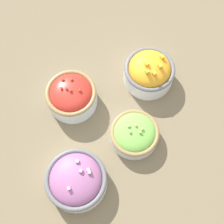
{
  "coord_description": "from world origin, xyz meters",
  "views": [
    {
      "loc": [
        0.31,
        -0.0,
        0.8
      ],
      "look_at": [
        0.0,
        0.0,
        0.03
      ],
      "focal_mm": 50.0,
      "sensor_mm": 36.0,
      "label": 1
    }
  ],
  "objects": [
    {
      "name": "bowl_cherry_tomatoes",
      "position": [
        -0.05,
        -0.11,
        0.04
      ],
      "size": [
        0.14,
        0.14,
        0.08
      ],
      "color": "silver",
      "rests_on": "ground_plane"
    },
    {
      "name": "ground_plane",
      "position": [
        0.0,
        0.0,
        0.0
      ],
      "size": [
        3.0,
        3.0,
        0.0
      ],
      "primitive_type": "plane",
      "color": "#75664C"
    },
    {
      "name": "bowl_red_onion",
      "position": [
        0.18,
        -0.09,
        0.03
      ],
      "size": [
        0.15,
        0.15,
        0.08
      ],
      "color": "white",
      "rests_on": "ground_plane"
    },
    {
      "name": "bowl_squash",
      "position": [
        -0.11,
        0.11,
        0.04
      ],
      "size": [
        0.14,
        0.14,
        0.09
      ],
      "color": "white",
      "rests_on": "ground_plane"
    },
    {
      "name": "bowl_lettuce",
      "position": [
        0.06,
        0.06,
        0.03
      ],
      "size": [
        0.13,
        0.13,
        0.06
      ],
      "color": "silver",
      "rests_on": "ground_plane"
    }
  ]
}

